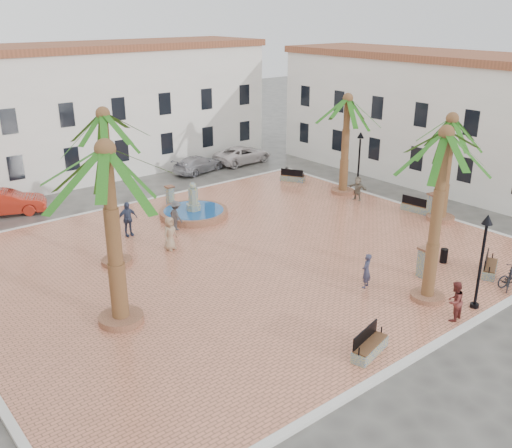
# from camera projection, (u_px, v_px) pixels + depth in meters

# --- Properties ---
(ground) EXTENTS (120.00, 120.00, 0.00)m
(ground) POSITION_uv_depth(u_px,v_px,m) (241.00, 258.00, 28.89)
(ground) COLOR #56544F
(ground) RESTS_ON ground
(plaza) EXTENTS (26.00, 22.00, 0.15)m
(plaza) POSITION_uv_depth(u_px,v_px,m) (241.00, 257.00, 28.86)
(plaza) COLOR #D67E5D
(plaza) RESTS_ON ground
(kerb_n) EXTENTS (26.30, 0.30, 0.16)m
(kerb_n) POSITION_uv_depth(u_px,v_px,m) (137.00, 203.00, 36.85)
(kerb_n) COLOR silver
(kerb_n) RESTS_ON ground
(kerb_s) EXTENTS (26.30, 0.30, 0.16)m
(kerb_s) POSITION_uv_depth(u_px,v_px,m) (424.00, 352.00, 20.87)
(kerb_s) COLOR silver
(kerb_s) RESTS_ON ground
(kerb_e) EXTENTS (0.30, 22.30, 0.16)m
(kerb_e) POSITION_uv_depth(u_px,v_px,m) (401.00, 204.00, 36.51)
(kerb_e) COLOR silver
(kerb_e) RESTS_ON ground
(building_north) EXTENTS (30.40, 7.40, 9.50)m
(building_north) POSITION_uv_depth(u_px,v_px,m) (74.00, 111.00, 41.72)
(building_north) COLOR white
(building_north) RESTS_ON ground
(building_east) EXTENTS (7.40, 26.40, 9.00)m
(building_east) POSITION_uv_depth(u_px,v_px,m) (446.00, 118.00, 40.50)
(building_east) COLOR white
(building_east) RESTS_ON ground
(fountain) EXTENTS (4.08, 4.08, 2.11)m
(fountain) POSITION_uv_depth(u_px,v_px,m) (194.00, 212.00, 34.15)
(fountain) COLOR #9B6145
(fountain) RESTS_ON plaza
(palm_nw) EXTENTS (4.82, 4.82, 7.64)m
(palm_nw) POSITION_uv_depth(u_px,v_px,m) (105.00, 132.00, 25.62)
(palm_nw) COLOR #9B6145
(palm_nw) RESTS_ON plaza
(palm_sw) EXTENTS (5.80, 5.80, 7.40)m
(palm_sw) POSITION_uv_depth(u_px,v_px,m) (107.00, 174.00, 20.59)
(palm_sw) COLOR #9B6145
(palm_sw) RESTS_ON plaza
(palm_s) EXTENTS (4.63, 4.63, 7.52)m
(palm_s) POSITION_uv_depth(u_px,v_px,m) (444.00, 153.00, 22.26)
(palm_s) COLOR #9B6145
(palm_s) RESTS_ON plaza
(palm_e) EXTENTS (5.29, 5.29, 6.34)m
(palm_e) POSITION_uv_depth(u_px,v_px,m) (451.00, 133.00, 31.83)
(palm_e) COLOR #9B6145
(palm_e) RESTS_ON plaza
(palm_ne) EXTENTS (4.98, 4.98, 6.67)m
(palm_ne) POSITION_uv_depth(u_px,v_px,m) (347.00, 111.00, 36.62)
(palm_ne) COLOR #9B6145
(palm_ne) RESTS_ON plaza
(bench_s) EXTENTS (1.93, 0.98, 0.98)m
(bench_s) POSITION_uv_depth(u_px,v_px,m) (370.00, 347.00, 20.51)
(bench_s) COLOR gray
(bench_s) RESTS_ON plaza
(bench_se) EXTENTS (1.87, 1.27, 0.95)m
(bench_se) POSITION_uv_depth(u_px,v_px,m) (490.00, 268.00, 26.75)
(bench_se) COLOR gray
(bench_se) RESTS_ON plaza
(bench_e) EXTENTS (0.81, 1.91, 0.98)m
(bench_e) POSITION_uv_depth(u_px,v_px,m) (416.00, 207.00, 34.89)
(bench_e) COLOR gray
(bench_e) RESTS_ON plaza
(bench_ne) EXTENTS (1.34, 1.78, 0.92)m
(bench_ne) POSITION_uv_depth(u_px,v_px,m) (293.00, 178.00, 41.09)
(bench_ne) COLOR gray
(bench_ne) RESTS_ON plaza
(lamppost_s) EXTENTS (0.45, 0.45, 4.13)m
(lamppost_s) POSITION_uv_depth(u_px,v_px,m) (484.00, 246.00, 22.84)
(lamppost_s) COLOR black
(lamppost_s) RESTS_ON plaza
(lamppost_e) EXTENTS (0.46, 0.46, 4.19)m
(lamppost_e) POSITION_uv_depth(u_px,v_px,m) (360.00, 152.00, 37.48)
(lamppost_e) COLOR black
(lamppost_e) RESTS_ON plaza
(bollard_se) EXTENTS (0.56, 0.56, 1.46)m
(bollard_se) POSITION_uv_depth(u_px,v_px,m) (423.00, 262.00, 26.29)
(bollard_se) COLOR gray
(bollard_se) RESTS_ON plaza
(bollard_n) EXTENTS (0.51, 0.51, 1.38)m
(bollard_n) POSITION_uv_depth(u_px,v_px,m) (170.00, 196.00, 35.54)
(bollard_n) COLOR gray
(bollard_n) RESTS_ON plaza
(bollard_e) EXTENTS (0.60, 0.60, 1.43)m
(bollard_e) POSITION_uv_depth(u_px,v_px,m) (432.00, 204.00, 33.99)
(bollard_e) COLOR gray
(bollard_e) RESTS_ON plaza
(litter_bin) EXTENTS (0.36, 0.36, 0.71)m
(litter_bin) POSITION_uv_depth(u_px,v_px,m) (444.00, 256.00, 27.91)
(litter_bin) COLOR black
(litter_bin) RESTS_ON plaza
(cyclist_a) EXTENTS (0.68, 0.56, 1.61)m
(cyclist_a) POSITION_uv_depth(u_px,v_px,m) (366.00, 271.00, 25.26)
(cyclist_a) COLOR #2E3048
(cyclist_a) RESTS_ON plaza
(cyclist_b) EXTENTS (0.87, 0.70, 1.66)m
(cyclist_b) POSITION_uv_depth(u_px,v_px,m) (455.00, 301.00, 22.59)
(cyclist_b) COLOR maroon
(cyclist_b) RESTS_ON plaza
(bicycle_b) EXTENTS (1.80, 1.12, 1.05)m
(bicycle_b) POSITION_uv_depth(u_px,v_px,m) (510.00, 278.00, 25.25)
(bicycle_b) COLOR black
(bicycle_b) RESTS_ON plaza
(pedestrian_fountain_a) EXTENTS (1.01, 0.84, 1.78)m
(pedestrian_fountain_a) POSITION_uv_depth(u_px,v_px,m) (170.00, 233.00, 29.21)
(pedestrian_fountain_a) COLOR #A08265
(pedestrian_fountain_a) RESTS_ON plaza
(pedestrian_fountain_b) EXTENTS (1.15, 0.52, 1.94)m
(pedestrian_fountain_b) POSITION_uv_depth(u_px,v_px,m) (127.00, 219.00, 30.97)
(pedestrian_fountain_b) COLOR #35405F
(pedestrian_fountain_b) RESTS_ON plaza
(pedestrian_north) EXTENTS (0.64, 1.10, 1.69)m
(pedestrian_north) POSITION_uv_depth(u_px,v_px,m) (176.00, 215.00, 31.88)
(pedestrian_north) COLOR #4A4A4F
(pedestrian_north) RESTS_ON plaza
(pedestrian_east) EXTENTS (0.77, 1.51, 1.56)m
(pedestrian_east) POSITION_uv_depth(u_px,v_px,m) (358.00, 188.00, 36.90)
(pedestrian_east) COLOR #726857
(pedestrian_east) RESTS_ON plaza
(car_red) EXTENTS (4.93, 3.19, 1.53)m
(car_red) POSITION_uv_depth(u_px,v_px,m) (6.00, 202.00, 34.71)
(car_red) COLOR #B22717
(car_red) RESTS_ON ground
(car_silver) EXTENTS (4.69, 2.74, 1.28)m
(car_silver) POSITION_uv_depth(u_px,v_px,m) (198.00, 164.00, 43.74)
(car_silver) COLOR #A6A6AF
(car_silver) RESTS_ON ground
(car_white) EXTENTS (5.03, 2.47, 1.37)m
(car_white) POSITION_uv_depth(u_px,v_px,m) (243.00, 155.00, 46.39)
(car_white) COLOR white
(car_white) RESTS_ON ground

